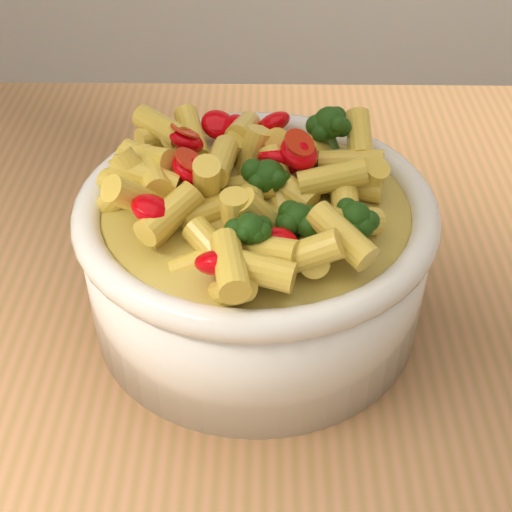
{
  "coord_description": "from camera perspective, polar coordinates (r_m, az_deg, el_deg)",
  "views": [
    {
      "loc": [
        0.11,
        -0.45,
        1.31
      ],
      "look_at": [
        0.1,
        -0.02,
        0.96
      ],
      "focal_mm": 50.0,
      "sensor_mm": 36.0,
      "label": 1
    }
  ],
  "objects": [
    {
      "name": "serving_bowl",
      "position": [
        0.55,
        -0.0,
        0.11
      ],
      "size": [
        0.27,
        0.27,
        0.12
      ],
      "color": "white",
      "rests_on": "table"
    },
    {
      "name": "pasta_salad",
      "position": [
        0.51,
        0.0,
        6.35
      ],
      "size": [
        0.21,
        0.21,
        0.05
      ],
      "color": "#FFD050",
      "rests_on": "serving_bowl"
    },
    {
      "name": "table",
      "position": [
        0.69,
        -8.66,
        -9.34
      ],
      "size": [
        1.2,
        0.8,
        0.9
      ],
      "color": "#A36D45",
      "rests_on": "ground"
    }
  ]
}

